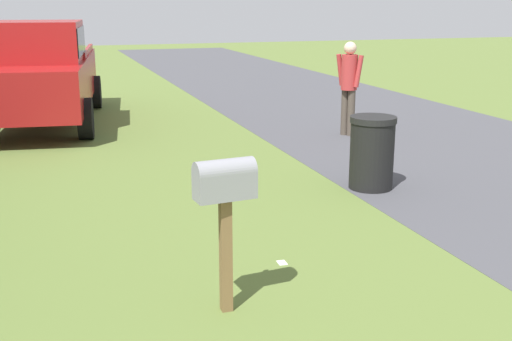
{
  "coord_description": "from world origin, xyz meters",
  "views": [
    {
      "loc": [
        1.87,
        1.27,
        2.46
      ],
      "look_at": [
        6.53,
        -0.28,
        1.16
      ],
      "focal_mm": 44.93,
      "sensor_mm": 36.0,
      "label": 1
    }
  ],
  "objects_px": {
    "pickup_truck": "(40,71)",
    "pedestrian": "(349,82)",
    "trash_bin": "(372,153)",
    "mailbox": "(225,191)"
  },
  "relations": [
    {
      "from": "pedestrian",
      "to": "pickup_truck",
      "type": "bearing_deg",
      "value": -59.0
    },
    {
      "from": "pickup_truck",
      "to": "pedestrian",
      "type": "bearing_deg",
      "value": 69.12
    },
    {
      "from": "mailbox",
      "to": "pedestrian",
      "type": "bearing_deg",
      "value": -39.87
    },
    {
      "from": "trash_bin",
      "to": "pedestrian",
      "type": "xyz_separation_m",
      "value": [
        3.31,
        -1.28,
        0.52
      ]
    },
    {
      "from": "pedestrian",
      "to": "mailbox",
      "type": "bearing_deg",
      "value": 25.37
    },
    {
      "from": "pickup_truck",
      "to": "trash_bin",
      "type": "xyz_separation_m",
      "value": [
        -6.23,
        -4.15,
        -0.61
      ]
    },
    {
      "from": "mailbox",
      "to": "pedestrian",
      "type": "relative_size",
      "value": 0.73
    },
    {
      "from": "mailbox",
      "to": "trash_bin",
      "type": "bearing_deg",
      "value": -51.22
    },
    {
      "from": "mailbox",
      "to": "trash_bin",
      "type": "height_order",
      "value": "mailbox"
    },
    {
      "from": "mailbox",
      "to": "pedestrian",
      "type": "xyz_separation_m",
      "value": [
        6.11,
        -4.1,
        -0.0
      ]
    }
  ]
}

